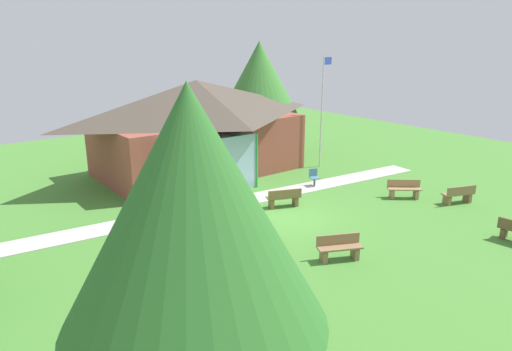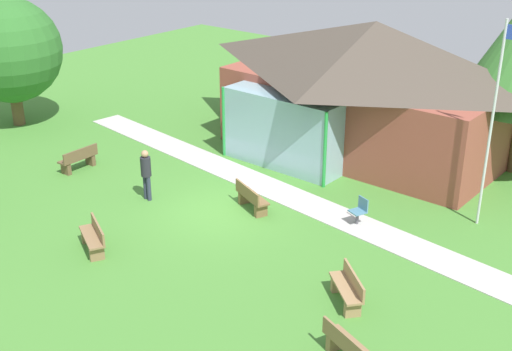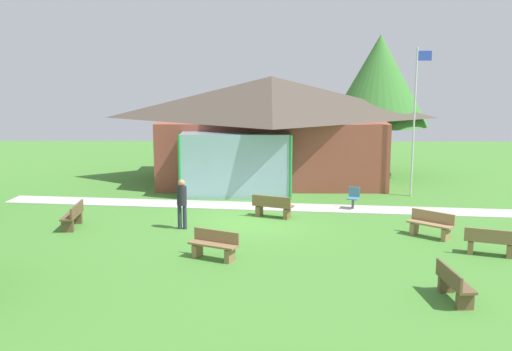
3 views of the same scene
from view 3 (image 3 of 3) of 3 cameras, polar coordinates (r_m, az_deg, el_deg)
ground_plane at (r=22.35m, az=-0.26°, el=-4.33°), size 44.00×44.00×0.00m
pavilion at (r=29.49m, az=1.29°, el=4.46°), size 11.23×7.82×4.97m
footpath at (r=24.68m, az=-0.16°, el=-2.84°), size 20.41×3.52×0.03m
flagpole at (r=26.87m, az=14.40°, el=5.31°), size 0.64×0.08×6.25m
bench_lawn_far_right at (r=19.88m, az=20.72°, el=-5.78°), size 1.56×0.93×0.84m
bench_mid_right at (r=21.29m, az=15.75°, el=-4.40°), size 1.44×1.30×0.84m
bench_mid_left at (r=22.50m, az=-16.43°, el=-3.62°), size 0.48×1.51×0.84m
bench_front_center at (r=18.35m, az=-3.86°, el=-6.44°), size 1.54×1.05×0.84m
bench_front_right at (r=16.03m, az=17.70°, el=-9.54°), size 0.60×1.54×0.84m
bench_rear_near_path at (r=22.94m, az=1.53°, el=-2.90°), size 1.56×0.97×0.84m
patio_chair_lawn_spare at (r=24.51m, az=8.93°, el=-2.11°), size 0.57×0.57×0.86m
visitor_strolling_lawn at (r=21.44m, az=-6.83°, el=-2.25°), size 0.34×0.34×1.74m
tree_behind_pavilion_right at (r=31.37m, az=11.26°, el=8.55°), size 4.90×4.90×6.95m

